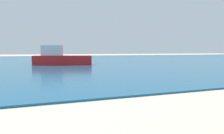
{
  "coord_description": "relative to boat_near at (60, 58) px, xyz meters",
  "views": [
    {
      "loc": [
        -2.62,
        3.7,
        1.35
      ],
      "look_at": [
        0.27,
        9.93,
        0.9
      ],
      "focal_mm": 40.53,
      "sensor_mm": 36.0,
      "label": 1
    }
  ],
  "objects": [
    {
      "name": "boat_near",
      "position": [
        0.0,
        0.0,
        0.0
      ],
      "size": [
        5.55,
        3.23,
        1.8
      ],
      "rotation": [
        0.0,
        0.0,
        -0.31
      ],
      "color": "red",
      "rests_on": "water"
    },
    {
      "name": "water",
      "position": [
        -2.89,
        13.06,
        -0.65
      ],
      "size": [
        160.0,
        60.0,
        0.06
      ],
      "primitive_type": "cube",
      "color": "#14567F",
      "rests_on": "ground"
    }
  ]
}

